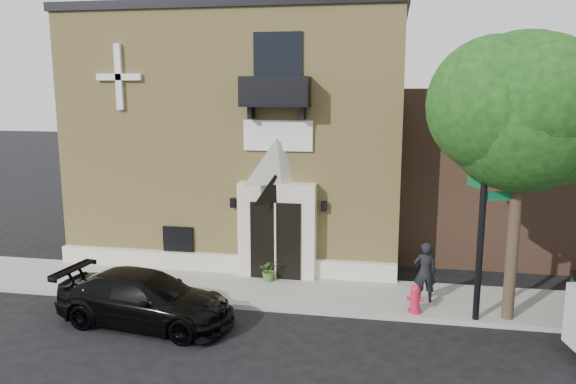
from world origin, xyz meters
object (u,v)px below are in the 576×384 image
(street_sign, at_px, (484,200))
(pedestrian_near, at_px, (425,272))
(black_sedan, at_px, (145,299))
(fire_hydrant, at_px, (415,299))

(street_sign, distance_m, pedestrian_near, 3.01)
(street_sign, xyz_separation_m, pedestrian_near, (-1.35, 1.07, -2.46))
(black_sedan, relative_size, fire_hydrant, 6.11)
(street_sign, distance_m, fire_hydrant, 3.40)
(black_sedan, bearing_deg, street_sign, -72.16)
(pedestrian_near, bearing_deg, fire_hydrant, 66.52)
(black_sedan, xyz_separation_m, street_sign, (8.98, 1.67, 2.79))
(street_sign, bearing_deg, fire_hydrant, 157.66)
(black_sedan, distance_m, fire_hydrant, 7.55)
(street_sign, height_order, pedestrian_near, street_sign)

